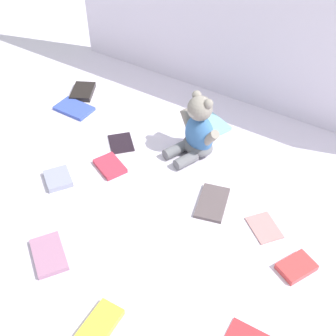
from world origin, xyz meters
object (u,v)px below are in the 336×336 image
(book_case_1, at_px, (212,124))
(book_case_5, at_px, (83,92))
(book_case_6, at_px, (296,267))
(book_case_7, at_px, (110,166))
(book_case_8, at_px, (58,179))
(book_case_9, at_px, (100,325))
(book_case_3, at_px, (121,143))
(book_case_11, at_px, (264,227))
(teddy_bear, at_px, (198,132))
(book_case_0, at_px, (212,203))
(book_case_4, at_px, (74,109))
(book_case_2, at_px, (49,255))

(book_case_1, distance_m, book_case_5, 0.54)
(book_case_1, distance_m, book_case_6, 0.64)
(book_case_7, distance_m, book_case_8, 0.17)
(book_case_7, xyz_separation_m, book_case_9, (0.32, -0.45, 0.00))
(book_case_3, bearing_deg, book_case_11, -54.39)
(book_case_1, bearing_deg, book_case_3, 162.35)
(book_case_1, xyz_separation_m, book_case_5, (-0.54, -0.09, 0.00))
(teddy_bear, height_order, book_case_3, teddy_bear)
(book_case_0, bearing_deg, book_case_6, -31.51)
(book_case_7, bearing_deg, book_case_8, 166.67)
(book_case_4, bearing_deg, book_case_1, 112.00)
(book_case_2, relative_size, book_case_5, 1.11)
(book_case_3, relative_size, book_case_8, 1.12)
(book_case_6, xyz_separation_m, book_case_11, (-0.13, 0.08, -0.00))
(teddy_bear, xyz_separation_m, book_case_8, (-0.30, -0.36, -0.07))
(book_case_2, distance_m, book_case_5, 0.78)
(book_case_6, bearing_deg, book_case_5, 8.68)
(book_case_1, xyz_separation_m, book_case_11, (0.35, -0.34, -0.00))
(book_case_3, bearing_deg, book_case_4, 120.45)
(book_case_0, height_order, book_case_6, book_case_6)
(book_case_4, xyz_separation_m, book_case_9, (0.63, -0.64, 0.00))
(book_case_5, bearing_deg, book_case_1, 162.73)
(teddy_bear, bearing_deg, book_case_3, -135.28)
(book_case_0, bearing_deg, book_case_5, 145.57)
(book_case_3, xyz_separation_m, book_case_11, (0.57, -0.08, 0.00))
(book_case_3, height_order, book_case_9, book_case_9)
(book_case_6, height_order, book_case_7, book_case_6)
(book_case_4, height_order, book_case_5, book_case_5)
(book_case_3, xyz_separation_m, book_case_4, (-0.27, 0.06, 0.00))
(book_case_7, height_order, book_case_9, book_case_9)
(book_case_1, bearing_deg, book_case_5, 122.75)
(book_case_5, distance_m, book_case_7, 0.46)
(book_case_3, bearing_deg, book_case_8, -149.50)
(book_case_0, distance_m, book_case_8, 0.50)
(teddy_bear, xyz_separation_m, book_case_2, (-0.13, -0.59, -0.08))
(book_case_8, distance_m, book_case_11, 0.66)
(book_case_4, relative_size, book_case_11, 1.37)
(book_case_4, bearing_deg, book_case_6, 76.89)
(book_case_6, bearing_deg, book_case_2, 55.56)
(book_case_9, bearing_deg, book_case_4, -47.51)
(book_case_2, height_order, book_case_11, book_case_2)
(book_case_2, bearing_deg, book_case_7, -133.89)
(book_case_9, bearing_deg, book_case_6, -132.30)
(book_case_2, distance_m, book_case_4, 0.67)
(book_case_0, distance_m, book_case_4, 0.69)
(book_case_0, bearing_deg, book_case_2, -140.67)
(book_case_3, relative_size, book_case_9, 0.89)
(book_case_4, relative_size, book_case_6, 1.47)
(book_case_2, bearing_deg, book_case_4, -110.18)
(book_case_4, relative_size, book_case_5, 1.19)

